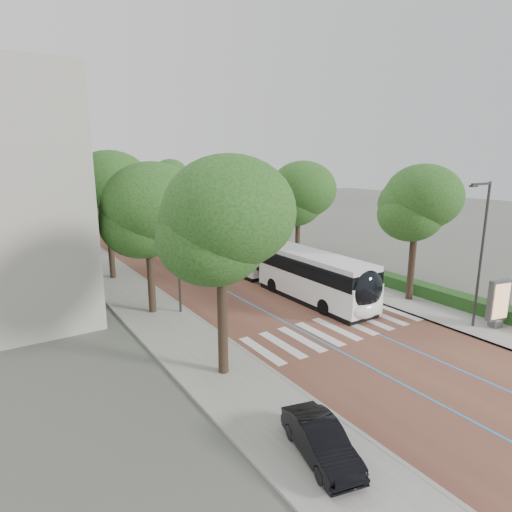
{
  "coord_description": "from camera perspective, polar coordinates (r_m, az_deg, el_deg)",
  "views": [
    {
      "loc": [
        -15.68,
        -15.23,
        9.4
      ],
      "look_at": [
        0.62,
        9.86,
        2.4
      ],
      "focal_mm": 30.0,
      "sensor_mm": 36.0,
      "label": 1
    }
  ],
  "objects": [
    {
      "name": "bus_queued_0",
      "position": [
        44.41,
        -8.75,
        2.93
      ],
      "size": [
        3.07,
        12.5,
        3.2
      ],
      "rotation": [
        0.0,
        0.0,
        0.05
      ],
      "color": "white",
      "rests_on": "ground"
    },
    {
      "name": "trees_right",
      "position": [
        44.23,
        -1.01,
        9.02
      ],
      "size": [
        5.79,
        46.97,
        8.82
      ],
      "color": "black",
      "rests_on": "ground"
    },
    {
      "name": "ad_panel",
      "position": [
        27.17,
        29.57,
        -5.43
      ],
      "size": [
        1.35,
        0.63,
        2.7
      ],
      "rotation": [
        0.0,
        0.0,
        -0.22
      ],
      "color": "#59595B",
      "rests_on": "sidewalk_right"
    },
    {
      "name": "lamp_post_left",
      "position": [
        25.67,
        -10.36,
        1.08
      ],
      "size": [
        0.14,
        0.14,
        8.0
      ],
      "primitive_type": "cylinder",
      "color": "#303033",
      "rests_on": "sidewalk_left"
    },
    {
      "name": "hedge",
      "position": [
        30.41,
        24.35,
        -5.02
      ],
      "size": [
        1.2,
        14.0,
        0.8
      ],
      "primitive_type": "cube",
      "color": "#1B4317",
      "rests_on": "sidewalk_right"
    },
    {
      "name": "sidewalk_left",
      "position": [
        56.6,
        -24.24,
        2.5
      ],
      "size": [
        4.0,
        140.0,
        0.12
      ],
      "primitive_type": "cube",
      "color": "gray",
      "rests_on": "ground"
    },
    {
      "name": "parked_car",
      "position": [
        14.73,
        8.64,
        -23.15
      ],
      "size": [
        2.04,
        3.77,
        1.18
      ],
      "primitive_type": "imported",
      "rotation": [
        0.0,
        0.0,
        -0.23
      ],
      "color": "black",
      "rests_on": "sidewalk_left"
    },
    {
      "name": "lane_line_right",
      "position": [
        58.62,
        -15.45,
        3.49
      ],
      "size": [
        0.12,
        126.0,
        0.01
      ],
      "primitive_type": "cube",
      "color": "#2A8AD4",
      "rests_on": "road"
    },
    {
      "name": "sidewalk_right",
      "position": [
        60.62,
        -10.13,
        4.1
      ],
      "size": [
        4.0,
        140.0,
        0.12
      ],
      "primitive_type": "cube",
      "color": "gray",
      "rests_on": "ground"
    },
    {
      "name": "lane_line_left",
      "position": [
        57.76,
        -18.47,
        3.15
      ],
      "size": [
        0.12,
        126.0,
        0.01
      ],
      "primitive_type": "cube",
      "color": "#2A8AD4",
      "rests_on": "road"
    },
    {
      "name": "road",
      "position": [
        58.17,
        -16.95,
        3.31
      ],
      "size": [
        11.0,
        140.0,
        0.02
      ],
      "primitive_type": "cube",
      "color": "brown",
      "rests_on": "ground"
    },
    {
      "name": "streetlight_far",
      "position": [
        43.63,
        -2.08,
        7.13
      ],
      "size": [
        1.82,
        0.2,
        8.0
      ],
      "color": "#303033",
      "rests_on": "sidewalk_right"
    },
    {
      "name": "lead_bus",
      "position": [
        31.26,
        3.2,
        -1.25
      ],
      "size": [
        2.62,
        18.41,
        3.2
      ],
      "rotation": [
        0.0,
        0.0,
        0.0
      ],
      "color": "black",
      "rests_on": "ground"
    },
    {
      "name": "kerb_right",
      "position": [
        59.92,
        -11.81,
        3.92
      ],
      "size": [
        0.2,
        140.0,
        0.14
      ],
      "primitive_type": "cube",
      "color": "gray",
      "rests_on": "ground"
    },
    {
      "name": "ground",
      "position": [
        23.79,
        11.98,
        -10.41
      ],
      "size": [
        160.0,
        160.0,
        0.0
      ],
      "primitive_type": "plane",
      "color": "#51544C",
      "rests_on": "ground"
    },
    {
      "name": "kerb_left",
      "position": [
        56.91,
        -22.36,
        2.73
      ],
      "size": [
        0.2,
        140.0,
        0.14
      ],
      "primitive_type": "cube",
      "color": "gray",
      "rests_on": "ground"
    },
    {
      "name": "trees_left",
      "position": [
        43.42,
        -22.32,
        8.39
      ],
      "size": [
        6.45,
        60.96,
        9.95
      ],
      "color": "black",
      "rests_on": "ground"
    },
    {
      "name": "streetlight_near",
      "position": [
        25.84,
        27.78,
        1.42
      ],
      "size": [
        1.82,
        0.2,
        8.0
      ],
      "color": "#303033",
      "rests_on": "sidewalk_right"
    },
    {
      "name": "zebra_crossing",
      "position": [
        24.56,
        10.65,
        -9.51
      ],
      "size": [
        10.55,
        3.6,
        0.01
      ],
      "color": "silver",
      "rests_on": "ground"
    },
    {
      "name": "bus_queued_1",
      "position": [
        56.91,
        -13.99,
        4.93
      ],
      "size": [
        3.19,
        12.52,
        3.2
      ],
      "rotation": [
        0.0,
        0.0,
        -0.06
      ],
      "color": "white",
      "rests_on": "ground"
    }
  ]
}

